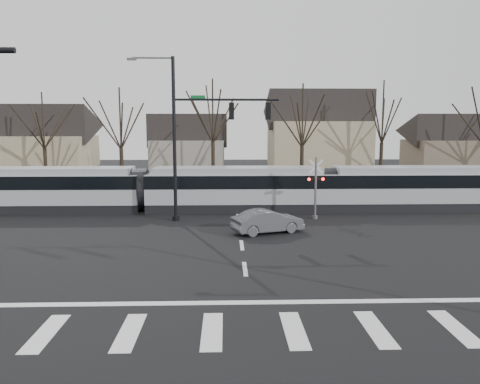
{
  "coord_description": "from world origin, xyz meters",
  "views": [
    {
      "loc": [
        -0.77,
        -16.96,
        5.88
      ],
      "look_at": [
        0.0,
        9.0,
        2.3
      ],
      "focal_mm": 35.0,
      "sensor_mm": 36.0,
      "label": 1
    }
  ],
  "objects": [
    {
      "name": "ground",
      "position": [
        0.0,
        0.0,
        0.0
      ],
      "size": [
        140.0,
        140.0,
        0.0
      ],
      "primitive_type": "plane",
      "color": "black"
    },
    {
      "name": "grass_verge",
      "position": [
        0.0,
        32.0,
        0.01
      ],
      "size": [
        140.0,
        28.0,
        0.01
      ],
      "primitive_type": "cube",
      "color": "#38331E",
      "rests_on": "ground"
    },
    {
      "name": "crosswalk",
      "position": [
        0.0,
        -4.0,
        0.01
      ],
      "size": [
        27.0,
        2.6,
        0.01
      ],
      "color": "silver",
      "rests_on": "ground"
    },
    {
      "name": "stop_line",
      "position": [
        0.0,
        -1.8,
        0.01
      ],
      "size": [
        28.0,
        0.35,
        0.01
      ],
      "primitive_type": "cube",
      "color": "silver",
      "rests_on": "ground"
    },
    {
      "name": "lane_dashes",
      "position": [
        0.0,
        16.0,
        0.01
      ],
      "size": [
        0.18,
        30.0,
        0.01
      ],
      "color": "silver",
      "rests_on": "ground"
    },
    {
      "name": "rail_pair",
      "position": [
        0.0,
        15.8,
        0.03
      ],
      "size": [
        90.0,
        1.52,
        0.06
      ],
      "color": "#59595E",
      "rests_on": "ground"
    },
    {
      "name": "tram",
      "position": [
        -0.13,
        16.0,
        1.69
      ],
      "size": [
        41.01,
        3.05,
        3.11
      ],
      "color": "gray",
      "rests_on": "ground"
    },
    {
      "name": "sedan",
      "position": [
        1.56,
        8.78,
        0.67
      ],
      "size": [
        4.13,
        4.99,
        1.33
      ],
      "primitive_type": "imported",
      "rotation": [
        0.0,
        0.0,
        1.94
      ],
      "color": "#4C4D53",
      "rests_on": "ground"
    },
    {
      "name": "signal_pole_far",
      "position": [
        -2.41,
        12.5,
        5.7
      ],
      "size": [
        9.28,
        0.44,
        10.2
      ],
      "color": "black",
      "rests_on": "ground"
    },
    {
      "name": "rail_crossing_signal",
      "position": [
        5.0,
        12.79,
        1.89
      ],
      "size": [
        1.08,
        0.36,
        4.0
      ],
      "color": "#59595B",
      "rests_on": "ground"
    },
    {
      "name": "tree_row",
      "position": [
        2.0,
        26.0,
        5.0
      ],
      "size": [
        59.2,
        7.2,
        10.0
      ],
      "color": "black",
      "rests_on": "ground"
    },
    {
      "name": "house_a",
      "position": [
        -20.0,
        34.0,
        4.46
      ],
      "size": [
        9.72,
        8.64,
        8.6
      ],
      "color": "gray",
      "rests_on": "ground"
    },
    {
      "name": "house_b",
      "position": [
        -5.0,
        36.0,
        3.97
      ],
      "size": [
        8.64,
        7.56,
        7.65
      ],
      "color": "gray",
      "rests_on": "ground"
    },
    {
      "name": "house_c",
      "position": [
        9.0,
        33.0,
        5.23
      ],
      "size": [
        10.8,
        8.64,
        10.1
      ],
      "color": "gray",
      "rests_on": "ground"
    },
    {
      "name": "house_d",
      "position": [
        24.0,
        35.0,
        3.97
      ],
      "size": [
        8.64,
        7.56,
        7.65
      ],
      "color": "brown",
      "rests_on": "ground"
    }
  ]
}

